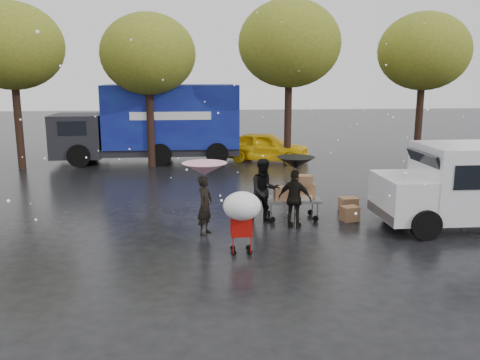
{
  "coord_description": "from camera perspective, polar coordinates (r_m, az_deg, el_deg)",
  "views": [
    {
      "loc": [
        -1.64,
        -12.16,
        4.0
      ],
      "look_at": [
        -0.44,
        1.0,
        1.22
      ],
      "focal_mm": 38.0,
      "sensor_mm": 36.0,
      "label": 1
    }
  ],
  "objects": [
    {
      "name": "vendor_cart",
      "position": [
        14.19,
        6.24,
        -1.53
      ],
      "size": [
        1.52,
        0.8,
        1.27
      ],
      "color": "slate",
      "rests_on": "ground"
    },
    {
      "name": "person_middle",
      "position": [
        13.74,
        2.77,
        -1.25
      ],
      "size": [
        0.94,
        0.78,
        1.76
      ],
      "primitive_type": "imported",
      "rotation": [
        0.0,
        0.0,
        0.14
      ],
      "color": "black",
      "rests_on": "ground"
    },
    {
      "name": "umbrella_black",
      "position": [
        13.2,
        6.27,
        1.93
      ],
      "size": [
        0.99,
        0.99,
        1.89
      ],
      "color": "#4C4C4C",
      "rests_on": "ground"
    },
    {
      "name": "ground",
      "position": [
        12.9,
        2.37,
        -6.18
      ],
      "size": [
        90.0,
        90.0,
        0.0
      ],
      "primitive_type": "plane",
      "color": "black",
      "rests_on": "ground"
    },
    {
      "name": "box_ground_near",
      "position": [
        14.38,
        12.22,
        -3.7
      ],
      "size": [
        0.53,
        0.46,
        0.4
      ],
      "primitive_type": "cube",
      "rotation": [
        0.0,
        0.0,
        0.26
      ],
      "color": "brown",
      "rests_on": "ground"
    },
    {
      "name": "blue_truck",
      "position": [
        23.62,
        -9.68,
        6.27
      ],
      "size": [
        8.3,
        2.6,
        3.5
      ],
      "color": "navy",
      "rests_on": "ground"
    },
    {
      "name": "tree_row",
      "position": [
        22.21,
        -2.24,
        14.52
      ],
      "size": [
        21.6,
        4.4,
        7.12
      ],
      "color": "black",
      "rests_on": "ground"
    },
    {
      "name": "box_ground_far",
      "position": [
        15.44,
        12.07,
        -2.65
      ],
      "size": [
        0.54,
        0.45,
        0.39
      ],
      "primitive_type": "cube",
      "rotation": [
        0.0,
        0.0,
        0.12
      ],
      "color": "brown",
      "rests_on": "ground"
    },
    {
      "name": "person_black",
      "position": [
        13.4,
        6.18,
        -2.13
      ],
      "size": [
        0.98,
        0.76,
        1.54
      ],
      "primitive_type": "imported",
      "rotation": [
        0.0,
        0.0,
        2.64
      ],
      "color": "black",
      "rests_on": "ground"
    },
    {
      "name": "yellow_taxi",
      "position": [
        23.52,
        2.9,
        3.77
      ],
      "size": [
        4.33,
        2.99,
        1.37
      ],
      "primitive_type": "imported",
      "rotation": [
        0.0,
        0.0,
        1.19
      ],
      "color": "yellow",
      "rests_on": "ground"
    },
    {
      "name": "person_pink",
      "position": [
        12.8,
        -3.94,
        -2.84
      ],
      "size": [
        0.57,
        0.65,
        1.5
      ],
      "primitive_type": "imported",
      "rotation": [
        0.0,
        0.0,
        1.1
      ],
      "color": "black",
      "rests_on": "ground"
    },
    {
      "name": "white_van",
      "position": [
        14.7,
        25.17,
        -0.39
      ],
      "size": [
        4.91,
        2.18,
        2.2
      ],
      "color": "white",
      "rests_on": "ground"
    },
    {
      "name": "shopping_cart",
      "position": [
        11.2,
        0.22,
        -3.31
      ],
      "size": [
        0.84,
        0.84,
        1.46
      ],
      "color": "#B20F0A",
      "rests_on": "ground"
    },
    {
      "name": "umbrella_pink",
      "position": [
        12.6,
        -4.0,
        1.25
      ],
      "size": [
        1.13,
        1.13,
        1.83
      ],
      "color": "#4C4C4C",
      "rests_on": "ground"
    }
  ]
}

